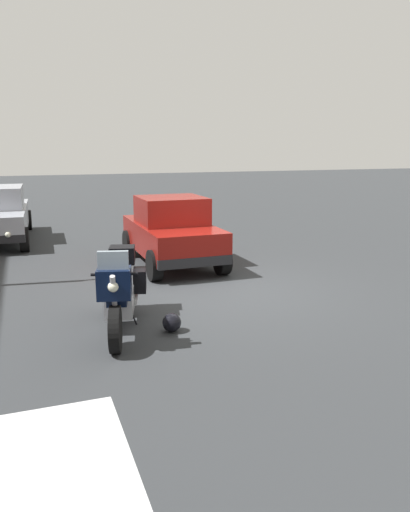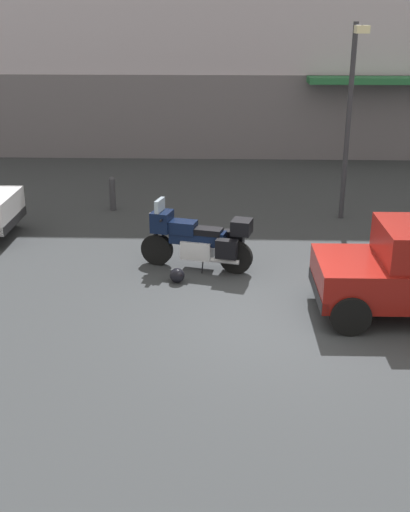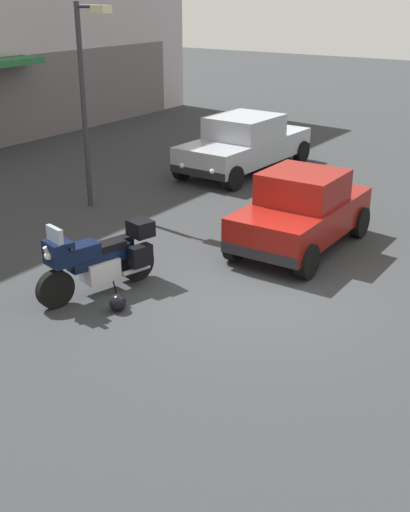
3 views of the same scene
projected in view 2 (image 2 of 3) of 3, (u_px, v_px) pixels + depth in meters
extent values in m
plane|color=#2D3033|center=(277.00, 319.00, 10.47)|extent=(80.00, 80.00, 0.00)
cube|color=#625C62|center=(252.00, 118.00, 21.44)|extent=(26.88, 0.12, 2.80)
cube|color=#236638|center=(376.00, 80.00, 20.45)|extent=(4.40, 1.10, 0.20)
cylinder|color=black|center=(157.00, 249.00, 12.65)|extent=(0.65, 0.29, 0.64)
cylinder|color=black|center=(236.00, 257.00, 12.22)|extent=(0.65, 0.29, 0.64)
cylinder|color=#B7B7BC|center=(157.00, 229.00, 12.49)|extent=(0.33, 0.15, 0.68)
cube|color=#B7B7BC|center=(198.00, 249.00, 12.39)|extent=(0.68, 0.54, 0.36)
cube|color=black|center=(198.00, 237.00, 12.30)|extent=(1.14, 0.54, 0.28)
cube|color=black|center=(183.00, 227.00, 12.32)|extent=(0.59, 0.46, 0.24)
cube|color=black|center=(208.00, 231.00, 12.20)|extent=(0.62, 0.43, 0.12)
cube|color=black|center=(162.00, 221.00, 12.40)|extent=(0.46, 0.52, 0.40)
cube|color=#8C9EAD|center=(160.00, 206.00, 12.30)|extent=(0.18, 0.41, 0.28)
sphere|color=#EAEACC|center=(153.00, 220.00, 12.45)|extent=(0.14, 0.14, 0.14)
cylinder|color=black|center=(166.00, 217.00, 12.34)|extent=(0.19, 0.61, 0.04)
cylinder|color=#B7B7BC|center=(225.00, 261.00, 12.10)|extent=(0.56, 0.22, 0.09)
cube|color=black|center=(227.00, 249.00, 11.91)|extent=(0.44, 0.29, 0.36)
cube|color=black|center=(234.00, 239.00, 12.41)|extent=(0.44, 0.29, 0.36)
cube|color=black|center=(242.00, 227.00, 11.97)|extent=(0.45, 0.48, 0.28)
cylinder|color=black|center=(203.00, 266.00, 12.29)|extent=(0.05, 0.13, 0.29)
sphere|color=black|center=(177.00, 275.00, 11.85)|extent=(0.28, 0.28, 0.28)
cube|color=black|center=(13.00, 220.00, 14.08)|extent=(0.13, 1.64, 0.20)
cylinder|color=black|center=(7.00, 214.00, 14.85)|extent=(0.64, 0.22, 0.64)
cube|color=#8C9EAD|center=(384.00, 243.00, 10.23)|extent=(0.07, 1.33, 0.48)
cube|color=black|center=(318.00, 290.00, 10.56)|extent=(0.13, 1.56, 0.20)
cylinder|color=black|center=(335.00, 278.00, 11.27)|extent=(0.64, 0.23, 0.64)
cylinder|color=black|center=(350.00, 315.00, 9.89)|extent=(0.64, 0.23, 0.64)
cylinder|color=#2D2D33|center=(348.00, 125.00, 14.84)|extent=(0.12, 0.12, 4.55)
cylinder|color=#2D2D33|center=(359.00, 26.00, 13.74)|extent=(0.08, 0.70, 0.08)
cube|color=beige|center=(362.00, 29.00, 13.43)|extent=(0.28, 0.36, 0.16)
cylinder|color=#333338|center=(112.00, 195.00, 16.13)|extent=(0.16, 0.16, 0.79)
sphere|color=#333338|center=(112.00, 180.00, 15.99)|extent=(0.16, 0.16, 0.16)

